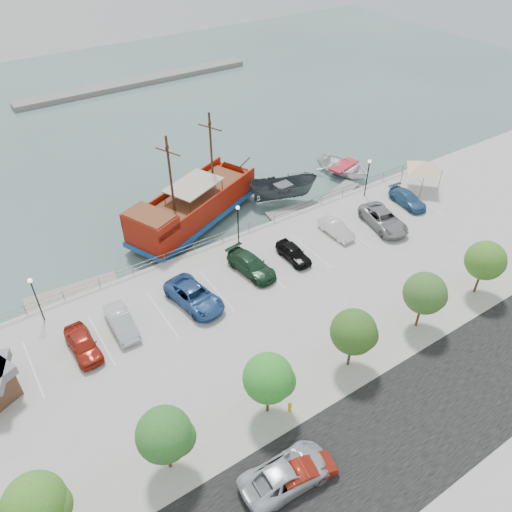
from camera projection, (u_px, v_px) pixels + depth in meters
ground at (278, 291)px, 43.37m from camera, size 160.00×160.00×0.00m
land_slab at (484, 487)px, 29.36m from camera, size 100.00×58.00×1.20m
street at (421, 419)px, 32.26m from camera, size 100.00×8.00×0.04m
sidewalk at (358, 358)px, 36.19m from camera, size 100.00×4.00×0.05m
seawall_railing at (231, 233)px, 47.54m from camera, size 50.00×0.06×1.00m
far_shore at (137, 82)px, 83.47m from camera, size 40.00×3.00×0.80m
pirate_ship at (202, 202)px, 51.25m from camera, size 17.93×11.30×11.21m
patrol_boat at (283, 191)px, 53.82m from camera, size 7.77×5.48×2.82m
speedboat at (343, 169)px, 59.24m from camera, size 6.43×7.84×1.42m
dock_west at (73, 294)px, 42.76m from camera, size 7.90×2.90×0.44m
dock_mid at (295, 211)px, 53.03m from camera, size 6.39×2.56×0.36m
dock_east at (339, 194)px, 55.67m from camera, size 6.50×3.73×0.36m
canopy_tent at (425, 161)px, 53.03m from camera, size 4.66×4.66×3.85m
street_van at (287, 474)px, 28.54m from camera, size 5.71×2.79×1.56m
street_sedan at (304, 473)px, 28.72m from camera, size 4.22×2.00×1.33m
fire_hydrant at (290, 407)px, 32.49m from camera, size 0.28×0.28×0.79m
lamp_post_left at (34, 292)px, 37.43m from camera, size 0.36×0.36×4.28m
lamp_post_mid at (238, 218)px, 45.19m from camera, size 0.36×0.36×4.28m
lamp_post_right at (368, 171)px, 52.08m from camera, size 0.36×0.36×4.28m
tree_a at (38, 505)px, 24.69m from camera, size 3.30×3.20×5.00m
tree_b at (167, 435)px, 27.71m from camera, size 3.30×3.20×5.00m
tree_c at (271, 379)px, 30.72m from camera, size 3.30×3.20×5.00m
tree_d at (356, 333)px, 33.74m from camera, size 3.30×3.20×5.00m
tree_e at (427, 294)px, 36.75m from camera, size 3.30×3.20×5.00m
tree_f at (487, 261)px, 39.77m from camera, size 3.30×3.20×5.00m
parked_car_a at (83, 344)px, 36.28m from camera, size 1.92×4.48×1.51m
parked_car_b at (121, 322)px, 38.05m from camera, size 1.67×4.48×1.46m
parked_car_c at (194, 296)px, 40.23m from camera, size 3.57×6.06×1.58m
parked_car_d at (251, 265)px, 43.42m from camera, size 2.84×5.41×1.49m
parked_car_e at (294, 253)px, 44.88m from camera, size 1.62×4.00×1.36m
parked_car_f at (336, 229)px, 47.88m from camera, size 1.53×4.09×1.33m
parked_car_g at (384, 219)px, 48.85m from camera, size 3.72×6.22×1.62m
parked_car_h at (408, 199)px, 52.10m from camera, size 2.29×4.78×1.34m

